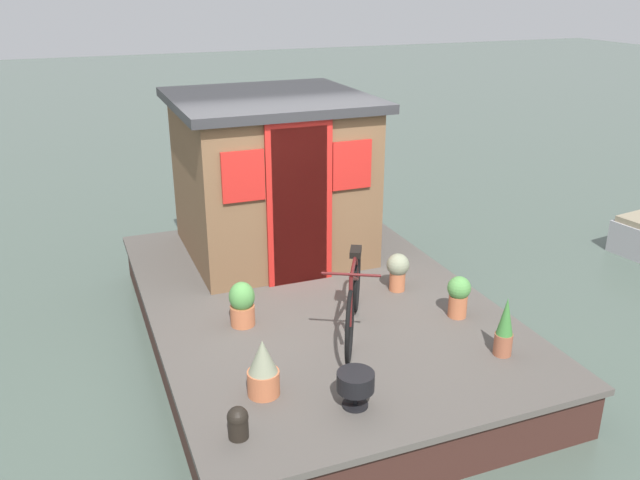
# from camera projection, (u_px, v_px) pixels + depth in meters

# --- Properties ---
(ground_plane) EXTENTS (60.00, 60.00, 0.00)m
(ground_plane) POSITION_uv_depth(u_px,v_px,m) (313.00, 339.00, 7.12)
(ground_plane) COLOR #47564C
(houseboat_deck) EXTENTS (4.95, 3.33, 0.51)m
(houseboat_deck) POSITION_uv_depth(u_px,v_px,m) (313.00, 318.00, 7.03)
(houseboat_deck) COLOR #4C4742
(houseboat_deck) RESTS_ON ground_plane
(houseboat_cabin) EXTENTS (2.14, 2.17, 1.87)m
(houseboat_cabin) POSITION_uv_depth(u_px,v_px,m) (271.00, 175.00, 7.77)
(houseboat_cabin) COLOR brown
(houseboat_cabin) RESTS_ON houseboat_deck
(bicycle) EXTENTS (1.44, 0.81, 0.79)m
(bicycle) POSITION_uv_depth(u_px,v_px,m) (354.00, 297.00, 6.09)
(bicycle) COLOR black
(bicycle) RESTS_ON houseboat_deck
(potted_plant_ivy) EXTENTS (0.24, 0.24, 0.41)m
(potted_plant_ivy) POSITION_uv_depth(u_px,v_px,m) (398.00, 270.00, 6.98)
(potted_plant_ivy) COLOR #B2603D
(potted_plant_ivy) RESTS_ON houseboat_deck
(potted_plant_mint) EXTENTS (0.24, 0.24, 0.44)m
(potted_plant_mint) POSITION_uv_depth(u_px,v_px,m) (242.00, 304.00, 6.28)
(potted_plant_mint) COLOR #B2603D
(potted_plant_mint) RESTS_ON houseboat_deck
(potted_plant_lavender) EXTENTS (0.23, 0.23, 0.42)m
(potted_plant_lavender) POSITION_uv_depth(u_px,v_px,m) (459.00, 295.00, 6.44)
(potted_plant_lavender) COLOR #B2603D
(potted_plant_lavender) RESTS_ON houseboat_deck
(potted_plant_thyme) EXTENTS (0.16, 0.16, 0.55)m
(potted_plant_thyme) POSITION_uv_depth(u_px,v_px,m) (505.00, 328.00, 5.77)
(potted_plant_thyme) COLOR #935138
(potted_plant_thyme) RESTS_ON houseboat_deck
(potted_plant_fern) EXTENTS (0.26, 0.26, 0.48)m
(potted_plant_fern) POSITION_uv_depth(u_px,v_px,m) (263.00, 369.00, 5.22)
(potted_plant_fern) COLOR #B2603D
(potted_plant_fern) RESTS_ON houseboat_deck
(charcoal_grill) EXTENTS (0.29, 0.29, 0.29)m
(charcoal_grill) POSITION_uv_depth(u_px,v_px,m) (356.00, 383.00, 5.08)
(charcoal_grill) COLOR black
(charcoal_grill) RESTS_ON houseboat_deck
(mooring_bollard) EXTENTS (0.16, 0.16, 0.25)m
(mooring_bollard) POSITION_uv_depth(u_px,v_px,m) (238.00, 422.00, 4.75)
(mooring_bollard) COLOR black
(mooring_bollard) RESTS_ON houseboat_deck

